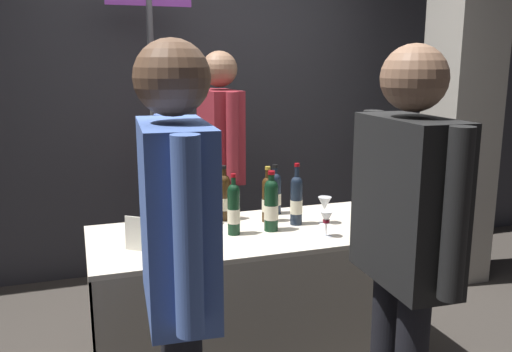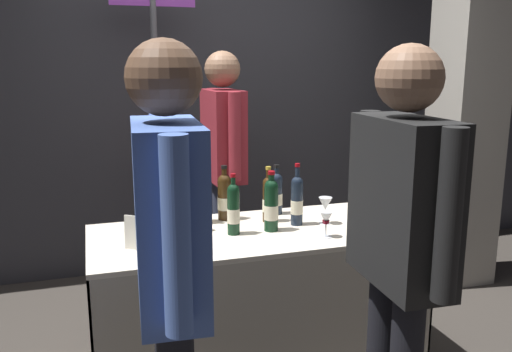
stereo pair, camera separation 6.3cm
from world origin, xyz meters
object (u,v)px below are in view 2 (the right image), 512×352
(flower_vase, at_px, (200,199))
(display_bottle_0, at_px, (271,204))
(vendor_presenter, at_px, (223,153))
(booth_signpost, at_px, (156,98))
(featured_wine_bottle, at_px, (268,198))
(wine_glass_mid, at_px, (326,219))
(wine_glass_near_vendor, at_px, (325,205))
(tasting_table, at_px, (256,271))
(taster_foreground_right, at_px, (400,233))
(concrete_pillar, at_px, (469,78))

(flower_vase, bearing_deg, display_bottle_0, -38.01)
(vendor_presenter, height_order, booth_signpost, booth_signpost)
(featured_wine_bottle, relative_size, booth_signpost, 0.14)
(vendor_presenter, bearing_deg, flower_vase, -27.33)
(display_bottle_0, xyz_separation_m, wine_glass_mid, (0.23, -0.19, -0.05))
(display_bottle_0, distance_m, wine_glass_near_vendor, 0.33)
(tasting_table, height_order, taster_foreground_right, taster_foreground_right)
(wine_glass_near_vendor, bearing_deg, concrete_pillar, 25.32)
(tasting_table, relative_size, taster_foreground_right, 1.02)
(vendor_presenter, bearing_deg, taster_foreground_right, 3.48)
(wine_glass_near_vendor, relative_size, taster_foreground_right, 0.09)
(featured_wine_bottle, bearing_deg, flower_vase, 165.60)
(wine_glass_mid, xyz_separation_m, booth_signpost, (-0.67, 1.40, 0.55))
(wine_glass_near_vendor, height_order, vendor_presenter, vendor_presenter)
(featured_wine_bottle, xyz_separation_m, wine_glass_mid, (0.20, -0.35, -0.04))
(display_bottle_0, bearing_deg, tasting_table, 160.81)
(concrete_pillar, distance_m, flower_vase, 2.24)
(tasting_table, relative_size, wine_glass_near_vendor, 11.57)
(flower_vase, distance_m, taster_foreground_right, 1.35)
(wine_glass_near_vendor, distance_m, vendor_presenter, 0.96)
(concrete_pillar, relative_size, flower_vase, 7.64)
(wine_glass_mid, bearing_deg, vendor_presenter, 104.04)
(tasting_table, bearing_deg, vendor_presenter, 87.40)
(wine_glass_mid, bearing_deg, wine_glass_near_vendor, 66.28)
(display_bottle_0, height_order, booth_signpost, booth_signpost)
(concrete_pillar, bearing_deg, wine_glass_mid, -149.71)
(concrete_pillar, xyz_separation_m, flower_vase, (-2.10, -0.45, -0.64))
(featured_wine_bottle, distance_m, display_bottle_0, 0.17)
(concrete_pillar, relative_size, tasting_table, 1.75)
(tasting_table, height_order, vendor_presenter, vendor_presenter)
(vendor_presenter, bearing_deg, booth_signpost, -130.44)
(wine_glass_near_vendor, relative_size, flower_vase, 0.38)
(wine_glass_mid, bearing_deg, tasting_table, 145.27)
(tasting_table, height_order, wine_glass_near_vendor, wine_glass_near_vendor)
(featured_wine_bottle, distance_m, wine_glass_mid, 0.41)
(concrete_pillar, distance_m, wine_glass_mid, 1.90)
(featured_wine_bottle, height_order, display_bottle_0, display_bottle_0)
(concrete_pillar, relative_size, taster_foreground_right, 1.79)
(featured_wine_bottle, height_order, booth_signpost, booth_signpost)
(flower_vase, bearing_deg, wine_glass_near_vendor, -19.51)
(tasting_table, height_order, booth_signpost, booth_signpost)
(flower_vase, bearing_deg, concrete_pillar, 11.99)
(concrete_pillar, distance_m, taster_foreground_right, 2.38)
(tasting_table, relative_size, display_bottle_0, 5.37)
(display_bottle_0, bearing_deg, featured_wine_bottle, 76.64)
(concrete_pillar, xyz_separation_m, booth_signpost, (-2.20, 0.50, -0.13))
(vendor_presenter, xyz_separation_m, booth_signpost, (-0.40, 0.31, 0.36))
(booth_signpost, bearing_deg, taster_foreground_right, -74.76)
(vendor_presenter, bearing_deg, display_bottle_0, -0.13)
(display_bottle_0, bearing_deg, flower_vase, 141.99)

